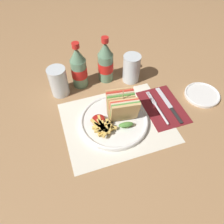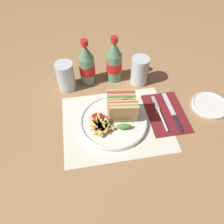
{
  "view_description": "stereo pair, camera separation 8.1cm",
  "coord_description": "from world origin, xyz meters",
  "px_view_note": "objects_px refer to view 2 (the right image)",
  "views": [
    {
      "loc": [
        -0.17,
        -0.5,
        0.66
      ],
      "look_at": [
        -0.0,
        -0.01,
        0.04
      ],
      "focal_mm": 35.0,
      "sensor_mm": 36.0,
      "label": 1
    },
    {
      "loc": [
        -0.09,
        -0.52,
        0.66
      ],
      "look_at": [
        -0.0,
        -0.01,
        0.04
      ],
      "focal_mm": 35.0,
      "sensor_mm": 36.0,
      "label": 2
    }
  ],
  "objects_px": {
    "plate_main": "(113,121)",
    "fork": "(161,116)",
    "coke_bottle_far": "(114,62)",
    "club_sandwich": "(122,109)",
    "glass_far": "(66,78)",
    "glass_near": "(140,71)",
    "knife": "(172,112)",
    "side_saucer": "(210,105)",
    "coke_bottle_near": "(87,65)"
  },
  "relations": [
    {
      "from": "knife",
      "to": "glass_far",
      "type": "xyz_separation_m",
      "value": [
        -0.4,
        0.22,
        0.05
      ]
    },
    {
      "from": "coke_bottle_near",
      "to": "glass_far",
      "type": "xyz_separation_m",
      "value": [
        -0.09,
        -0.02,
        -0.03
      ]
    },
    {
      "from": "club_sandwich",
      "to": "glass_far",
      "type": "height_order",
      "value": "club_sandwich"
    },
    {
      "from": "plate_main",
      "to": "glass_far",
      "type": "relative_size",
      "value": 2.06
    },
    {
      "from": "glass_far",
      "to": "side_saucer",
      "type": "distance_m",
      "value": 0.6
    },
    {
      "from": "glass_near",
      "to": "club_sandwich",
      "type": "bearing_deg",
      "value": -120.06
    },
    {
      "from": "coke_bottle_far",
      "to": "club_sandwich",
      "type": "bearing_deg",
      "value": -93.31
    },
    {
      "from": "knife",
      "to": "glass_far",
      "type": "height_order",
      "value": "glass_far"
    },
    {
      "from": "fork",
      "to": "plate_main",
      "type": "bearing_deg",
      "value": 177.41
    },
    {
      "from": "club_sandwich",
      "to": "fork",
      "type": "distance_m",
      "value": 0.16
    },
    {
      "from": "fork",
      "to": "glass_near",
      "type": "distance_m",
      "value": 0.22
    },
    {
      "from": "coke_bottle_far",
      "to": "fork",
      "type": "bearing_deg",
      "value": -61.58
    },
    {
      "from": "side_saucer",
      "to": "club_sandwich",
      "type": "bearing_deg",
      "value": -178.36
    },
    {
      "from": "club_sandwich",
      "to": "coke_bottle_near",
      "type": "xyz_separation_m",
      "value": [
        -0.1,
        0.24,
        0.02
      ]
    },
    {
      "from": "plate_main",
      "to": "side_saucer",
      "type": "relative_size",
      "value": 1.77
    },
    {
      "from": "fork",
      "to": "glass_near",
      "type": "height_order",
      "value": "glass_near"
    },
    {
      "from": "club_sandwich",
      "to": "knife",
      "type": "bearing_deg",
      "value": 0.94
    },
    {
      "from": "coke_bottle_far",
      "to": "glass_near",
      "type": "xyz_separation_m",
      "value": [
        0.1,
        -0.04,
        -0.03
      ]
    },
    {
      "from": "knife",
      "to": "glass_near",
      "type": "height_order",
      "value": "glass_near"
    },
    {
      "from": "club_sandwich",
      "to": "coke_bottle_far",
      "type": "relative_size",
      "value": 0.65
    },
    {
      "from": "coke_bottle_near",
      "to": "glass_near",
      "type": "bearing_deg",
      "value": -10.6
    },
    {
      "from": "glass_near",
      "to": "knife",
      "type": "bearing_deg",
      "value": -66.49
    },
    {
      "from": "fork",
      "to": "knife",
      "type": "bearing_deg",
      "value": 15.61
    },
    {
      "from": "knife",
      "to": "glass_far",
      "type": "bearing_deg",
      "value": 150.85
    },
    {
      "from": "coke_bottle_far",
      "to": "plate_main",
      "type": "bearing_deg",
      "value": -101.08
    },
    {
      "from": "plate_main",
      "to": "side_saucer",
      "type": "distance_m",
      "value": 0.4
    },
    {
      "from": "plate_main",
      "to": "knife",
      "type": "height_order",
      "value": "plate_main"
    },
    {
      "from": "coke_bottle_near",
      "to": "glass_near",
      "type": "height_order",
      "value": "coke_bottle_near"
    },
    {
      "from": "fork",
      "to": "glass_far",
      "type": "bearing_deg",
      "value": 145.65
    },
    {
      "from": "knife",
      "to": "coke_bottle_far",
      "type": "xyz_separation_m",
      "value": [
        -0.19,
        0.24,
        0.08
      ]
    },
    {
      "from": "fork",
      "to": "glass_near",
      "type": "bearing_deg",
      "value": 98.59
    },
    {
      "from": "knife",
      "to": "coke_bottle_far",
      "type": "distance_m",
      "value": 0.32
    },
    {
      "from": "coke_bottle_near",
      "to": "coke_bottle_far",
      "type": "xyz_separation_m",
      "value": [
        0.12,
        0.0,
        0.0
      ]
    },
    {
      "from": "club_sandwich",
      "to": "glass_near",
      "type": "xyz_separation_m",
      "value": [
        0.12,
        0.2,
        -0.0
      ]
    },
    {
      "from": "club_sandwich",
      "to": "glass_near",
      "type": "relative_size",
      "value": 1.08
    },
    {
      "from": "plate_main",
      "to": "knife",
      "type": "bearing_deg",
      "value": 2.18
    },
    {
      "from": "plate_main",
      "to": "glass_far",
      "type": "height_order",
      "value": "glass_far"
    },
    {
      "from": "knife",
      "to": "glass_near",
      "type": "xyz_separation_m",
      "value": [
        -0.09,
        0.2,
        0.06
      ]
    },
    {
      "from": "knife",
      "to": "side_saucer",
      "type": "distance_m",
      "value": 0.16
    },
    {
      "from": "glass_far",
      "to": "glass_near",
      "type": "bearing_deg",
      "value": -3.03
    },
    {
      "from": "glass_near",
      "to": "plate_main",
      "type": "bearing_deg",
      "value": -126.12
    },
    {
      "from": "glass_far",
      "to": "side_saucer",
      "type": "bearing_deg",
      "value": -20.48
    },
    {
      "from": "plate_main",
      "to": "fork",
      "type": "relative_size",
      "value": 1.41
    },
    {
      "from": "club_sandwich",
      "to": "side_saucer",
      "type": "bearing_deg",
      "value": 1.64
    },
    {
      "from": "knife",
      "to": "side_saucer",
      "type": "xyz_separation_m",
      "value": [
        0.16,
        0.01,
        0.0
      ]
    },
    {
      "from": "plate_main",
      "to": "glass_near",
      "type": "xyz_separation_m",
      "value": [
        0.15,
        0.21,
        0.05
      ]
    },
    {
      "from": "coke_bottle_far",
      "to": "glass_far",
      "type": "bearing_deg",
      "value": -173.2
    },
    {
      "from": "club_sandwich",
      "to": "knife",
      "type": "xyz_separation_m",
      "value": [
        0.2,
        0.0,
        -0.06
      ]
    },
    {
      "from": "club_sandwich",
      "to": "side_saucer",
      "type": "distance_m",
      "value": 0.37
    },
    {
      "from": "club_sandwich",
      "to": "coke_bottle_far",
      "type": "bearing_deg",
      "value": 86.69
    }
  ]
}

